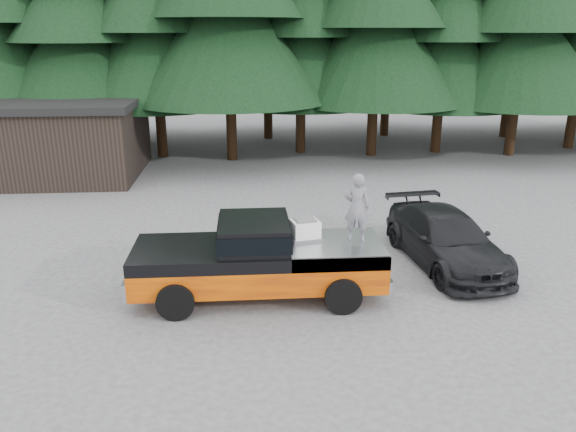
{
  "coord_description": "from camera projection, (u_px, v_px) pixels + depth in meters",
  "views": [
    {
      "loc": [
        -0.32,
        -12.65,
        6.07
      ],
      "look_at": [
        0.64,
        0.0,
        1.84
      ],
      "focal_mm": 35.0,
      "sensor_mm": 36.0,
      "label": 1
    }
  ],
  "objects": [
    {
      "name": "truck_cab",
      "position": [
        254.0,
        232.0,
        12.93
      ],
      "size": [
        1.66,
        1.9,
        0.59
      ],
      "primitive_type": "cube",
      "color": "black",
      "rests_on": "pickup_truck"
    },
    {
      "name": "ground",
      "position": [
        262.0,
        287.0,
        13.91
      ],
      "size": [
        120.0,
        120.0,
        0.0
      ],
      "primitive_type": "plane",
      "color": "#474749",
      "rests_on": "ground"
    },
    {
      "name": "pickup_truck",
      "position": [
        259.0,
        270.0,
        13.24
      ],
      "size": [
        6.0,
        2.04,
        1.33
      ],
      "primitive_type": null,
      "color": "#DE5B00",
      "rests_on": "ground"
    },
    {
      "name": "parked_car",
      "position": [
        446.0,
        239.0,
        15.12
      ],
      "size": [
        2.6,
        5.09,
        1.41
      ],
      "primitive_type": "imported",
      "rotation": [
        0.0,
        0.0,
        0.13
      ],
      "color": "black",
      "rests_on": "ground"
    },
    {
      "name": "air_compressor",
      "position": [
        305.0,
        230.0,
        13.28
      ],
      "size": [
        0.74,
        0.66,
        0.44
      ],
      "primitive_type": "cube",
      "rotation": [
        0.0,
        0.0,
        0.23
      ],
      "color": "white",
      "rests_on": "pickup_truck"
    },
    {
      "name": "utility_building",
      "position": [
        43.0,
        137.0,
        24.09
      ],
      "size": [
        8.4,
        6.4,
        3.3
      ],
      "color": "black",
      "rests_on": "ground"
    },
    {
      "name": "man_on_bed",
      "position": [
        357.0,
        207.0,
        13.0
      ],
      "size": [
        0.66,
        0.5,
        1.63
      ],
      "primitive_type": "imported",
      "rotation": [
        0.0,
        0.0,
        2.94
      ],
      "color": "slate",
      "rests_on": "pickup_truck"
    }
  ]
}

